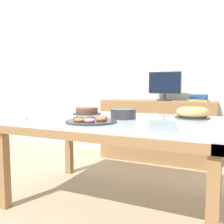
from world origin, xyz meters
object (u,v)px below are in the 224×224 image
(book_stack, at_px, (199,98))
(tealight_right_edge, at_px, (156,114))
(computer_monitor, at_px, (165,86))
(cake_chocolate_round, at_px, (87,111))
(plate_stack, at_px, (123,114))
(tealight_centre, at_px, (119,113))
(cake_golden_bundt, at_px, (193,113))
(pastry_platter, at_px, (91,121))
(tealight_near_cakes, at_px, (26,119))

(book_stack, height_order, tealight_right_edge, book_stack)
(computer_monitor, bearing_deg, cake_chocolate_round, -111.62)
(plate_stack, relative_size, tealight_right_edge, 5.25)
(tealight_centre, height_order, tealight_right_edge, same)
(plate_stack, bearing_deg, tealight_right_edge, 63.70)
(book_stack, bearing_deg, cake_golden_bundt, -86.90)
(plate_stack, xyz_separation_m, tealight_right_edge, (0.18, 0.36, -0.03))
(tealight_right_edge, bearing_deg, computer_monitor, 98.63)
(cake_golden_bundt, relative_size, pastry_platter, 0.75)
(cake_golden_bundt, bearing_deg, cake_chocolate_round, -174.95)
(pastry_platter, distance_m, tealight_centre, 0.58)
(cake_golden_bundt, relative_size, tealight_near_cakes, 7.11)
(cake_chocolate_round, bearing_deg, tealight_right_edge, 16.39)
(tealight_near_cakes, bearing_deg, tealight_centre, 52.95)
(pastry_platter, relative_size, tealight_right_edge, 9.43)
(book_stack, height_order, plate_stack, book_stack)
(tealight_near_cakes, bearing_deg, cake_golden_bundt, 29.60)
(cake_chocolate_round, height_order, plate_stack, plate_stack)
(computer_monitor, height_order, cake_golden_bundt, computer_monitor)
(cake_chocolate_round, relative_size, plate_stack, 1.29)
(cake_golden_bundt, height_order, tealight_centre, cake_golden_bundt)
(plate_stack, distance_m, tealight_right_edge, 0.41)
(computer_monitor, height_order, cake_chocolate_round, computer_monitor)
(pastry_platter, bearing_deg, plate_stack, 66.03)
(computer_monitor, height_order, tealight_centre, computer_monitor)
(book_stack, bearing_deg, computer_monitor, -179.81)
(cake_chocolate_round, xyz_separation_m, tealight_centre, (0.30, 0.09, -0.02))
(book_stack, xyz_separation_m, plate_stack, (-0.46, -1.38, -0.09))
(tealight_centre, bearing_deg, computer_monitor, 80.91)
(cake_chocolate_round, relative_size, tealight_near_cakes, 6.78)
(plate_stack, relative_size, tealight_centre, 5.25)
(book_stack, relative_size, cake_chocolate_round, 0.83)
(cake_chocolate_round, height_order, cake_golden_bundt, cake_golden_bundt)
(book_stack, bearing_deg, tealight_near_cakes, -122.07)
(book_stack, distance_m, tealight_right_edge, 1.06)
(tealight_near_cakes, bearing_deg, tealight_right_edge, 42.39)
(tealight_near_cakes, bearing_deg, computer_monitor, 68.88)
(computer_monitor, relative_size, tealight_near_cakes, 10.60)
(book_stack, height_order, tealight_near_cakes, book_stack)
(plate_stack, height_order, tealight_right_edge, plate_stack)
(computer_monitor, xyz_separation_m, tealight_right_edge, (0.15, -1.01, -0.26))
(computer_monitor, height_order, pastry_platter, computer_monitor)
(tealight_centre, bearing_deg, book_stack, 61.28)
(pastry_platter, relative_size, tealight_near_cakes, 9.43)
(tealight_right_edge, bearing_deg, pastry_platter, -115.26)
(book_stack, xyz_separation_m, tealight_centre, (-0.61, -1.11, -0.12))
(cake_golden_bundt, relative_size, plate_stack, 1.35)
(pastry_platter, height_order, tealight_centre, pastry_platter)
(cake_chocolate_round, height_order, tealight_near_cakes, cake_chocolate_round)
(computer_monitor, relative_size, plate_stack, 2.02)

